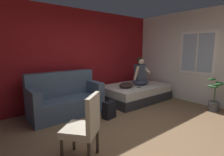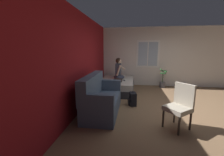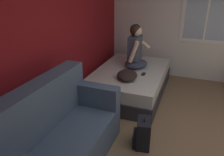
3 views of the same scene
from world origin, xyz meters
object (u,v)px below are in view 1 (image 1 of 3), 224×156
bed (135,93)px  backpack (109,110)px  throw_pillow (126,85)px  side_chair (85,125)px  cell_phone (139,87)px  person_seated (140,73)px  couch (65,99)px  potted_plant (214,100)px

bed → backpack: bed is taller
backpack → throw_pillow: (1.08, 0.57, 0.36)m
side_chair → cell_phone: (2.61, 1.35, -0.05)m
bed → cell_phone: cell_phone is taller
bed → side_chair: size_ratio=2.09×
bed → person_seated: person_seated is taller
side_chair → bed: bearing=30.9°
side_chair → backpack: side_chair is taller
side_chair → throw_pillow: (2.30, 1.57, 0.02)m
side_chair → throw_pillow: bearing=34.4°
side_chair → person_seated: bearing=28.7°
person_seated → throw_pillow: bearing=-177.5°
bed → side_chair: 3.22m
couch → potted_plant: bearing=-35.4°
potted_plant → cell_phone: bearing=121.5°
person_seated → cell_phone: 0.54m
bed → couch: couch is taller
couch → potted_plant: couch is taller
side_chair → backpack: bearing=39.6°
backpack → cell_phone: size_ratio=3.18×
bed → backpack: 1.66m
bed → potted_plant: (0.89, -1.97, 0.07)m
side_chair → backpack: 1.62m
person_seated → backpack: bearing=-160.9°
side_chair → backpack: (1.22, 1.01, -0.34)m
backpack → throw_pillow: bearing=27.7°
bed → potted_plant: size_ratio=2.41×
bed → couch: 2.23m
couch → side_chair: size_ratio=1.74×
throw_pillow → bed: bearing=9.1°
bed → couch: (-2.21, 0.23, 0.16)m
throw_pillow → person_seated: bearing=2.5°
person_seated → potted_plant: size_ratio=1.03×
cell_phone → potted_plant: bearing=-146.7°
backpack → side_chair: bearing=-140.4°
couch → backpack: (0.68, -0.86, -0.20)m
bed → potted_plant: bearing=-65.8°
couch → potted_plant: size_ratio=2.00×
bed → person_seated: size_ratio=2.34×
throw_pillow → cell_phone: (0.31, -0.23, -0.07)m
backpack → potted_plant: (2.42, -1.33, 0.11)m
throw_pillow → backpack: bearing=-152.3°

